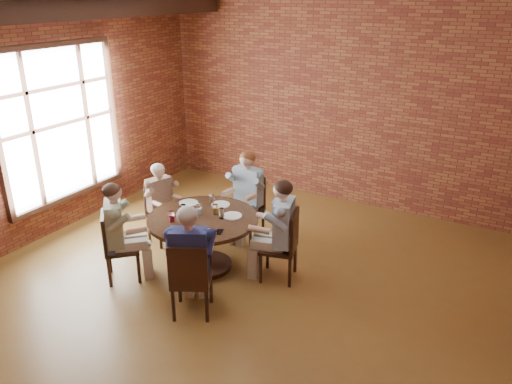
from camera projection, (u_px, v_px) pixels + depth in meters
The scene contains 28 objects.
floor at pixel (228, 291), 6.26m from camera, with size 7.00×7.00×0.00m, color brown.
ceiling at pixel (221, 2), 4.98m from camera, with size 7.00×7.00×0.00m, color white.
wall_back at pixel (337, 105), 8.44m from camera, with size 7.00×7.00×0.00m, color brown.
wall_left at pixel (33, 126), 7.11m from camera, with size 7.00×7.00×0.00m, color brown.
ceiling_beam at pixel (55, 10), 6.15m from camera, with size 0.22×6.90×0.26m, color black.
window at pixel (60, 124), 7.42m from camera, with size 0.10×2.16×2.36m.
dining_table at pixel (204, 232), 6.60m from camera, with size 1.46×1.46×0.75m.
chair_a at pixel (285, 243), 6.35m from camera, with size 0.54×0.54×0.95m.
diner_a at pixel (279, 231), 6.31m from camera, with size 0.54×0.67×1.36m, color #386793, non-canonical shape.
chair_b at pixel (249, 204), 7.53m from camera, with size 0.44×0.44×0.94m.
diner_b at pixel (246, 196), 7.40m from camera, with size 0.53×0.66×1.34m, color #8296A6, non-canonical shape.
chair_c at pixel (160, 211), 7.36m from camera, with size 0.47×0.47×0.87m.
diner_c at pixel (162, 204), 7.26m from camera, with size 0.46×0.56×1.22m, color brown, non-canonical shape.
chair_d at pixel (115, 244), 6.35m from camera, with size 0.60×0.60×0.93m.
diner_d at pixel (120, 232), 6.31m from camera, with size 0.52×0.64×1.32m, color #B6A98F, non-canonical shape.
chair_e at pixel (190, 278), 5.59m from camera, with size 0.59×0.59×0.95m.
diner_e at pixel (191, 261), 5.61m from camera, with size 0.54×0.67×1.36m, color #1C214F, non-canonical shape.
plate_a at pixel (232, 216), 6.54m from camera, with size 0.26×0.26×0.01m, color white.
plate_b at pixel (220, 205), 6.88m from camera, with size 0.26×0.26×0.01m, color white.
plate_c at pixel (188, 203), 6.94m from camera, with size 0.26×0.26×0.01m, color white.
plate_d at pixel (206, 233), 6.07m from camera, with size 0.26×0.26×0.01m, color white.
glass_a at pixel (222, 213), 6.46m from camera, with size 0.07×0.07×0.14m, color white.
glass_b at pixel (215, 209), 6.58m from camera, with size 0.07×0.07×0.14m, color white.
glass_c at pixel (212, 200), 6.88m from camera, with size 0.07×0.07×0.14m, color white.
glass_d at pixel (199, 209), 6.58m from camera, with size 0.07×0.07×0.14m, color white.
glass_e at pixel (183, 210), 6.57m from camera, with size 0.07×0.07×0.14m, color white.
glass_f at pixel (172, 217), 6.37m from camera, with size 0.07×0.07×0.14m, color white.
smartphone at pixel (219, 232), 6.12m from camera, with size 0.08×0.15×0.01m, color black.
Camera 1 is at (2.94, -4.46, 3.52)m, focal length 35.00 mm.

